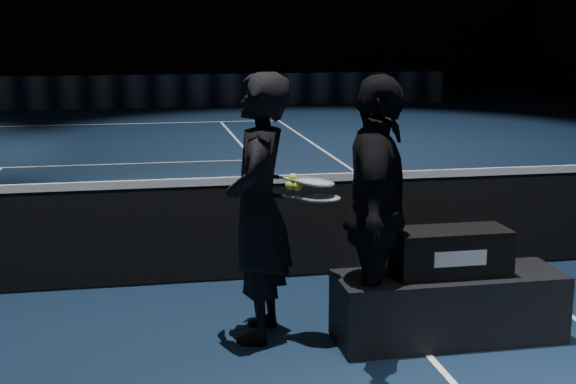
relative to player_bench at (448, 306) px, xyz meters
name	(u,v)px	position (x,y,z in m)	size (l,w,h in m)	color
sponsor_backdrop	(54,93)	(-4.36, 17.15, 0.20)	(22.00, 0.15, 0.90)	black
player_bench	(448,306)	(0.00, 0.00, 0.00)	(1.66, 0.55, 0.50)	black
racket_bag	(451,252)	(0.00, 0.00, 0.41)	(0.83, 0.35, 0.33)	black
bag_signature	(461,259)	(0.00, -0.18, 0.41)	(0.39, 0.00, 0.11)	white
player_a	(258,208)	(-1.35, 0.31, 0.72)	(0.71, 0.46, 1.94)	black
player_b	(377,215)	(-0.57, -0.04, 0.72)	(1.14, 0.47, 1.94)	black
racket_lower	(320,198)	(-0.94, 0.12, 0.82)	(0.68, 0.22, 0.03)	black
racket_upper	(314,182)	(-0.97, 0.18, 0.92)	(0.68, 0.22, 0.03)	black
tennis_balls	(293,184)	(-1.11, 0.21, 0.91)	(0.12, 0.10, 0.12)	#BFEF32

